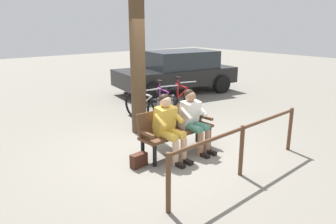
% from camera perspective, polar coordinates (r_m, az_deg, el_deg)
% --- Properties ---
extents(ground_plane, '(40.00, 40.00, 0.00)m').
position_cam_1_polar(ground_plane, '(6.33, -0.33, -6.96)').
color(ground_plane, slate).
extents(bench, '(1.62, 0.55, 0.87)m').
position_cam_1_polar(bench, '(6.15, 1.27, -2.62)').
color(bench, '#51331E').
rests_on(bench, ground).
extents(person_reading, '(0.50, 0.78, 1.20)m').
position_cam_1_polar(person_reading, '(6.20, 4.47, -0.96)').
color(person_reading, white).
rests_on(person_reading, ground).
extents(person_companion, '(0.50, 0.78, 1.20)m').
position_cam_1_polar(person_companion, '(5.77, 0.08, -2.17)').
color(person_companion, gold).
rests_on(person_companion, ground).
extents(handbag, '(0.31, 0.17, 0.24)m').
position_cam_1_polar(handbag, '(5.66, -5.20, -8.50)').
color(handbag, '#3F1E14').
rests_on(handbag, ground).
extents(tree_trunk, '(0.33, 0.33, 3.24)m').
position_cam_1_polar(tree_trunk, '(7.11, -5.39, 9.01)').
color(tree_trunk, '#4C3823').
rests_on(tree_trunk, ground).
extents(litter_bin, '(0.38, 0.38, 0.73)m').
position_cam_1_polar(litter_bin, '(7.52, -0.56, -0.29)').
color(litter_bin, slate).
rests_on(litter_bin, ground).
extents(bicycle_black, '(0.57, 1.65, 0.94)m').
position_cam_1_polar(bicycle_black, '(9.16, 2.31, 2.52)').
color(bicycle_black, black).
rests_on(bicycle_black, ground).
extents(bicycle_orange, '(0.57, 1.65, 0.94)m').
position_cam_1_polar(bicycle_orange, '(8.60, -0.94, 1.68)').
color(bicycle_orange, black).
rests_on(bicycle_orange, ground).
extents(bicycle_blue, '(0.48, 1.68, 0.94)m').
position_cam_1_polar(bicycle_blue, '(8.15, -4.43, 0.85)').
color(bicycle_blue, black).
rests_on(bicycle_blue, ground).
extents(railing_fence, '(3.28, 0.25, 0.85)m').
position_cam_1_polar(railing_fence, '(5.30, 12.99, -4.99)').
color(railing_fence, '#51331E').
rests_on(railing_fence, ground).
extents(parked_car, '(4.44, 2.55, 1.47)m').
position_cam_1_polar(parked_car, '(11.52, 1.64, 7.32)').
color(parked_car, black).
rests_on(parked_car, ground).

